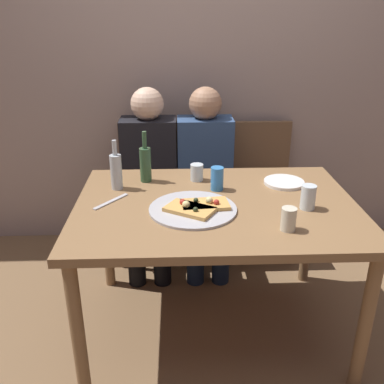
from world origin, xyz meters
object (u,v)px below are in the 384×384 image
beer_bottle (145,163)px  tumbler_far (308,197)px  pizza_slice_extra (189,209)px  soda_can (217,179)px  chair_right (260,180)px  plate_stack (284,182)px  table_knife (111,201)px  guest_in_sweater (149,172)px  wine_bottle (116,171)px  chair_left (151,182)px  wine_glass (197,172)px  chair_middle (204,181)px  dining_table (216,218)px  pizza_tray (193,209)px  pizza_slice_last (206,204)px  guest_in_beanie (206,171)px  tumbler_near (289,219)px

beer_bottle → tumbler_far: (0.78, -0.38, -0.04)m
pizza_slice_extra → soda_can: bearing=61.2°
chair_right → plate_stack: bearing=89.2°
table_knife → guest_in_sweater: size_ratio=0.19×
wine_bottle → table_knife: (-0.01, -0.17, -0.10)m
chair_left → table_knife: bearing=80.6°
wine_glass → chair_middle: 0.65m
wine_glass → plate_stack: size_ratio=0.42×
soda_can → guest_in_sweater: size_ratio=0.10×
wine_glass → chair_right: (0.48, 0.58, -0.28)m
chair_left → chair_middle: same height
dining_table → pizza_tray: pizza_tray is taller
pizza_slice_extra → plate_stack: (0.52, 0.34, -0.02)m
pizza_tray → guest_in_sweater: guest_in_sweater is taller
dining_table → wine_bottle: size_ratio=5.20×
dining_table → beer_bottle: size_ratio=4.90×
dining_table → wine_glass: wine_glass is taller
wine_bottle → pizza_slice_last: bearing=-30.7°
pizza_slice_extra → soda_can: soda_can is taller
plate_stack → guest_in_sweater: (-0.75, 0.50, -0.12)m
guest_in_beanie → beer_bottle: bearing=50.5°
pizza_tray → guest_in_sweater: bearing=107.2°
guest_in_beanie → guest_in_sweater: bearing=0.0°
wine_bottle → table_knife: 0.20m
pizza_slice_last → guest_in_beanie: 0.81m
wine_glass → chair_right: chair_right is taller
pizza_tray → chair_left: (-0.25, 0.96, -0.24)m
chair_middle → pizza_slice_extra: bearing=82.3°
chair_middle → guest_in_sweater: 0.42m
pizza_slice_extra → chair_middle: bearing=82.3°
pizza_tray → pizza_slice_extra: bearing=-118.1°
beer_bottle → chair_right: (0.75, 0.59, -0.34)m
tumbler_near → guest_in_beanie: size_ratio=0.09×
wine_bottle → guest_in_beanie: bearing=46.8°
chair_left → guest_in_beanie: 0.42m
pizza_slice_last → pizza_slice_extra: size_ratio=0.91×
wine_bottle → wine_glass: bearing=13.7°
tumbler_near → wine_glass: tumbler_near is taller
pizza_slice_extra → guest_in_beanie: guest_in_beanie is taller
pizza_slice_extra → tumbler_far: bearing=3.2°
pizza_slice_extra → chair_left: bearing=103.3°
pizza_slice_last → wine_glass: size_ratio=2.55×
table_knife → chair_left: size_ratio=0.24×
soda_can → chair_middle: (-0.02, 0.72, -0.30)m
wine_bottle → guest_in_beanie: size_ratio=0.22×
guest_in_sweater → guest_in_beanie: size_ratio=1.00×
pizza_slice_last → soda_can: bearing=71.9°
dining_table → wine_bottle: bearing=158.2°
tumbler_far → table_knife: (-0.93, 0.11, -0.06)m
dining_table → pizza_tray: (-0.12, -0.08, 0.09)m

